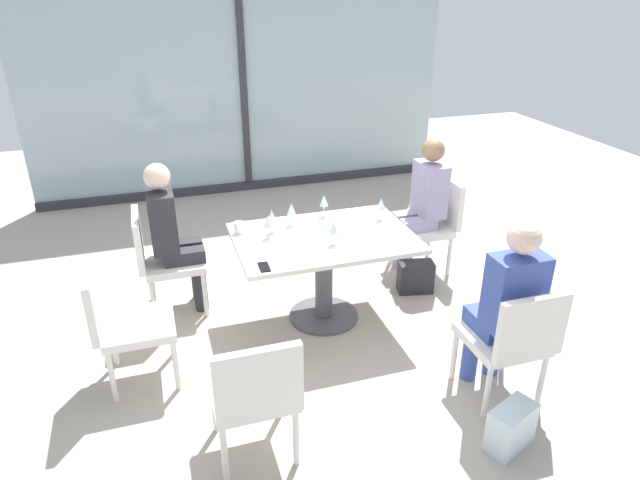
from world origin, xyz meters
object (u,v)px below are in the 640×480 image
object	(u,v)px
chair_front_right	(512,337)
wine_glass_5	(324,201)
person_far_left	(172,231)
chair_side_end	(122,319)
person_front_right	(507,301)
handbag_1	(511,427)
wine_glass_0	(334,228)
wine_glass_2	(381,204)
cell_phone_on_table	(264,267)
person_far_right	(423,200)
chair_front_left	(254,391)
wine_glass_1	(291,209)
dining_table_main	(324,256)
chair_far_left	(161,256)
handbag_0	(415,277)
chair_far_right	(432,220)
coffee_cup	(239,228)
wine_glass_3	(268,221)
wine_glass_4	(272,216)

from	to	relation	value
chair_front_right	wine_glass_5	world-z (taller)	wine_glass_5
person_far_left	wine_glass_5	bearing A→B (deg)	-6.52
chair_side_end	person_front_right	bearing A→B (deg)	-20.02
person_front_right	wine_glass_5	bearing A→B (deg)	113.98
handbag_1	wine_glass_0	bearing A→B (deg)	89.63
person_front_right	person_far_left	distance (m)	2.56
wine_glass_0	wine_glass_2	world-z (taller)	same
cell_phone_on_table	handbag_1	distance (m)	1.83
chair_side_end	person_far_right	xyz separation A→B (m)	(2.60, 0.85, 0.20)
chair_front_left	wine_glass_1	distance (m)	1.73
chair_front_right	handbag_1	world-z (taller)	chair_front_right
dining_table_main	person_far_right	world-z (taller)	person_far_right
cell_phone_on_table	chair_far_left	bearing A→B (deg)	128.49
person_front_right	wine_glass_0	bearing A→B (deg)	127.50
handbag_0	wine_glass_0	bearing A→B (deg)	-148.70
person_far_right	wine_glass_5	distance (m)	1.00
chair_front_left	person_far_left	xyz separation A→B (m)	(-0.29, 1.81, 0.20)
chair_far_right	handbag_1	xyz separation A→B (m)	(-0.59, -2.16, -0.36)
dining_table_main	wine_glass_0	distance (m)	0.34
wine_glass_5	coffee_cup	bearing A→B (deg)	-170.43
chair_side_end	handbag_0	xyz separation A→B (m)	(2.40, 0.49, -0.36)
dining_table_main	person_far_right	size ratio (longest dim) A/B	1.07
chair_far_right	wine_glass_3	distance (m)	1.70
chair_far_left	cell_phone_on_table	distance (m)	1.12
dining_table_main	handbag_0	size ratio (longest dim) A/B	4.51
chair_front_right	wine_glass_2	distance (m)	1.53
chair_far_right	wine_glass_2	distance (m)	0.84
chair_far_right	person_front_right	size ratio (longest dim) A/B	0.69
chair_front_left	person_far_right	bearing A→B (deg)	43.39
chair_side_end	person_far_right	bearing A→B (deg)	18.17
coffee_cup	handbag_1	bearing A→B (deg)	-57.07
chair_side_end	person_far_right	world-z (taller)	person_far_right
person_front_right	wine_glass_0	xyz separation A→B (m)	(-0.79, 1.03, 0.16)
wine_glass_3	coffee_cup	bearing A→B (deg)	143.23
wine_glass_0	cell_phone_on_table	bearing A→B (deg)	-160.22
chair_far_right	chair_side_end	distance (m)	2.84
chair_side_end	person_far_right	size ratio (longest dim) A/B	0.69
chair_front_left	person_front_right	size ratio (longest dim) A/B	0.69
person_far_left	handbag_1	size ratio (longest dim) A/B	4.20
chair_far_right	handbag_1	distance (m)	2.26
dining_table_main	chair_far_left	bearing A→B (deg)	157.01
coffee_cup	dining_table_main	bearing A→B (deg)	-22.47
chair_far_right	wine_glass_4	xyz separation A→B (m)	(-1.57, -0.33, 0.37)
chair_front_right	coffee_cup	distance (m)	2.12
wine_glass_2	chair_front_left	bearing A→B (deg)	-132.74
chair_front_right	wine_glass_1	distance (m)	1.90
coffee_cup	wine_glass_3	bearing A→B (deg)	-36.77
chair_far_left	person_far_right	world-z (taller)	person_far_right
dining_table_main	wine_glass_3	size ratio (longest dim) A/B	7.32
chair_front_right	chair_front_left	bearing A→B (deg)	180.00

